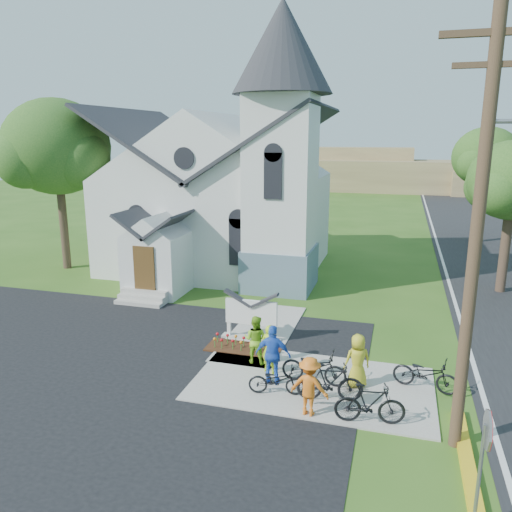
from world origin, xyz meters
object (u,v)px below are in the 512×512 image
(stop_sign, at_px, (485,445))
(bike_3, at_px, (370,404))
(bike_0, at_px, (276,380))
(bike_4, at_px, (425,374))
(utility_pole, at_px, (481,223))
(cyclist_0, at_px, (270,349))
(bike_1, at_px, (330,382))
(cyclist_2, at_px, (273,355))
(bike_2, at_px, (314,367))
(church_sign, at_px, (251,313))
(cyclist_3, at_px, (309,386))
(cyclist_4, at_px, (357,361))
(cyclist_1, at_px, (255,339))

(stop_sign, distance_m, bike_3, 3.89)
(bike_0, xyz_separation_m, bike_4, (4.06, 1.45, 0.07))
(utility_pole, bearing_deg, bike_0, 167.24)
(utility_pole, xyz_separation_m, cyclist_0, (-5.26, 2.34, -4.58))
(bike_0, height_order, bike_1, bike_1)
(bike_0, xyz_separation_m, cyclist_2, (-0.26, 0.61, 0.48))
(bike_0, relative_size, bike_2, 0.82)
(cyclist_2, bearing_deg, utility_pole, 160.82)
(bike_3, bearing_deg, church_sign, 36.49)
(cyclist_0, bearing_deg, cyclist_3, 146.04)
(bike_3, relative_size, cyclist_4, 1.12)
(stop_sign, relative_size, bike_1, 1.35)
(cyclist_3, bearing_deg, cyclist_0, -43.69)
(bike_2, distance_m, cyclist_4, 1.28)
(cyclist_0, distance_m, cyclist_4, 2.68)
(bike_0, bearing_deg, utility_pole, -113.35)
(church_sign, bearing_deg, utility_pole, -35.60)
(church_sign, relative_size, bike_0, 1.38)
(cyclist_1, distance_m, bike_3, 4.58)
(bike_2, bearing_deg, cyclist_2, 108.58)
(cyclist_1, relative_size, cyclist_2, 0.88)
(cyclist_0, relative_size, bike_3, 0.86)
(cyclist_0, distance_m, bike_1, 2.37)
(bike_1, height_order, bike_3, bike_1)
(church_sign, xyz_separation_m, cyclist_1, (0.69, -1.83, -0.19))
(church_sign, distance_m, bike_1, 4.91)
(bike_4, bearing_deg, church_sign, 83.55)
(cyclist_2, relative_size, bike_2, 0.93)
(bike_1, relative_size, cyclist_4, 1.14)
(bike_1, distance_m, cyclist_2, 1.88)
(stop_sign, xyz_separation_m, cyclist_1, (-5.95, 5.57, -0.94))
(bike_2, distance_m, cyclist_3, 1.75)
(church_sign, height_order, bike_2, church_sign)
(bike_1, height_order, cyclist_3, cyclist_3)
(utility_pole, xyz_separation_m, cyclist_2, (-4.99, 1.69, -4.45))
(cyclist_0, height_order, cyclist_1, cyclist_1)
(cyclist_0, relative_size, bike_1, 0.85)
(utility_pole, height_order, bike_3, utility_pole)
(church_sign, bearing_deg, stop_sign, -48.12)
(bike_1, relative_size, bike_3, 1.02)
(bike_0, xyz_separation_m, bike_3, (2.63, -0.77, 0.12))
(church_sign, relative_size, cyclist_2, 1.22)
(cyclist_1, relative_size, bike_2, 0.81)
(bike_4, bearing_deg, cyclist_4, 113.97)
(bike_3, xyz_separation_m, cyclist_4, (-0.49, 1.88, 0.26))
(stop_sign, height_order, cyclist_2, stop_sign)
(bike_1, bearing_deg, cyclist_1, 45.63)
(cyclist_1, bearing_deg, stop_sign, 140.79)
(cyclist_0, bearing_deg, cyclist_1, -22.86)
(bike_1, relative_size, cyclist_2, 1.02)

